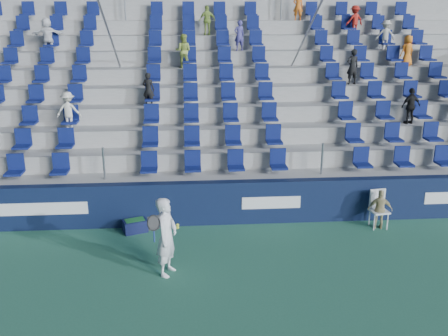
% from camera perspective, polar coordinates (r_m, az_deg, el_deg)
% --- Properties ---
extents(ground, '(70.00, 70.00, 0.00)m').
position_cam_1_polar(ground, '(11.04, 0.03, -12.96)').
color(ground, '#2E6C51').
rests_on(ground, ground).
extents(sponsor_wall, '(24.00, 0.32, 1.20)m').
position_cam_1_polar(sponsor_wall, '(13.60, -0.94, -3.99)').
color(sponsor_wall, '#0F1A39').
rests_on(sponsor_wall, ground).
extents(grandstand, '(24.00, 8.17, 6.63)m').
position_cam_1_polar(grandstand, '(18.06, -1.92, 6.56)').
color(grandstand, '#A8A8A2').
rests_on(grandstand, ground).
extents(tennis_player, '(0.72, 0.76, 1.79)m').
position_cam_1_polar(tennis_player, '(11.04, -6.58, -7.79)').
color(tennis_player, silver).
rests_on(tennis_player, ground).
extents(line_judge_chair, '(0.50, 0.52, 1.02)m').
position_cam_1_polar(line_judge_chair, '(14.07, 17.20, -4.14)').
color(line_judge_chair, white).
rests_on(line_judge_chair, ground).
extents(line_judge, '(0.68, 0.42, 1.08)m').
position_cam_1_polar(line_judge, '(13.95, 17.41, -4.53)').
color(line_judge, tan).
rests_on(line_judge, ground).
extents(ball_bin, '(0.71, 0.58, 0.34)m').
position_cam_1_polar(ball_bin, '(13.46, -10.14, -6.44)').
color(ball_bin, '#0F1437').
rests_on(ball_bin, ground).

